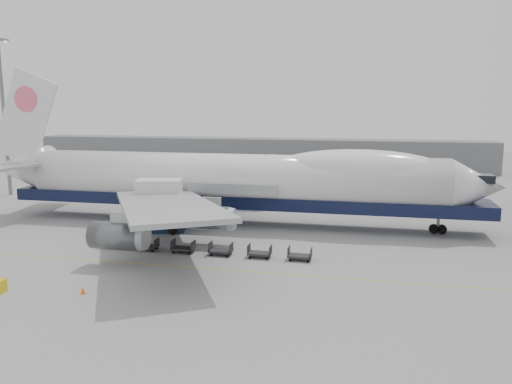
# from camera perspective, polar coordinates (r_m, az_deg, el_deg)

# --- Properties ---
(ground) EXTENTS (260.00, 260.00, 0.00)m
(ground) POSITION_cam_1_polar(r_m,az_deg,el_deg) (52.95, -6.14, -6.49)
(ground) COLOR gray
(ground) RESTS_ON ground
(apron_line) EXTENTS (60.00, 0.15, 0.01)m
(apron_line) POSITION_cam_1_polar(r_m,az_deg,el_deg) (47.56, -8.45, -8.45)
(apron_line) COLOR gold
(apron_line) RESTS_ON ground
(hangar) EXTENTS (110.00, 8.00, 7.00)m
(hangar) POSITION_cam_1_polar(r_m,az_deg,el_deg) (121.56, -0.19, 4.51)
(hangar) COLOR slate
(hangar) RESTS_ON ground
(floodlight_mast) EXTENTS (2.40, 2.40, 25.43)m
(floodlight_mast) POSITION_cam_1_polar(r_m,az_deg,el_deg) (92.75, -26.91, 8.45)
(floodlight_mast) COLOR slate
(floodlight_mast) RESTS_ON ground
(airliner) EXTENTS (67.00, 55.30, 19.98)m
(airliner) POSITION_cam_1_polar(r_m,az_deg,el_deg) (62.82, -2.22, 1.40)
(airliner) COLOR white
(airliner) RESTS_ON ground
(catering_truck) EXTENTS (6.25, 4.93, 6.26)m
(catering_truck) POSITION_cam_1_polar(r_m,az_deg,el_deg) (60.24, -10.96, -1.22)
(catering_truck) COLOR #182949
(catering_truck) RESTS_ON ground
(traffic_cone) EXTENTS (0.40, 0.40, 0.59)m
(traffic_cone) POSITION_cam_1_polar(r_m,az_deg,el_deg) (42.95, -19.19, -10.56)
(traffic_cone) COLOR #FF630D
(traffic_cone) RESTS_ON ground
(dolly_0) EXTENTS (2.30, 1.35, 1.30)m
(dolly_0) POSITION_cam_1_polar(r_m,az_deg,el_deg) (55.03, -16.16, -5.63)
(dolly_0) COLOR #2D2D30
(dolly_0) RESTS_ON ground
(dolly_1) EXTENTS (2.30, 1.35, 1.30)m
(dolly_1) POSITION_cam_1_polar(r_m,az_deg,el_deg) (53.28, -12.36, -5.98)
(dolly_1) COLOR #2D2D30
(dolly_1) RESTS_ON ground
(dolly_2) EXTENTS (2.30, 1.35, 1.30)m
(dolly_2) POSITION_cam_1_polar(r_m,az_deg,el_deg) (51.77, -8.31, -6.31)
(dolly_2) COLOR #2D2D30
(dolly_2) RESTS_ON ground
(dolly_3) EXTENTS (2.30, 1.35, 1.30)m
(dolly_3) POSITION_cam_1_polar(r_m,az_deg,el_deg) (50.54, -4.04, -6.64)
(dolly_3) COLOR #2D2D30
(dolly_3) RESTS_ON ground
(dolly_4) EXTENTS (2.30, 1.35, 1.30)m
(dolly_4) POSITION_cam_1_polar(r_m,az_deg,el_deg) (49.60, 0.42, -6.93)
(dolly_4) COLOR #2D2D30
(dolly_4) RESTS_ON ground
(dolly_5) EXTENTS (2.30, 1.35, 1.30)m
(dolly_5) POSITION_cam_1_polar(r_m,az_deg,el_deg) (48.96, 5.03, -7.20)
(dolly_5) COLOR #2D2D30
(dolly_5) RESTS_ON ground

